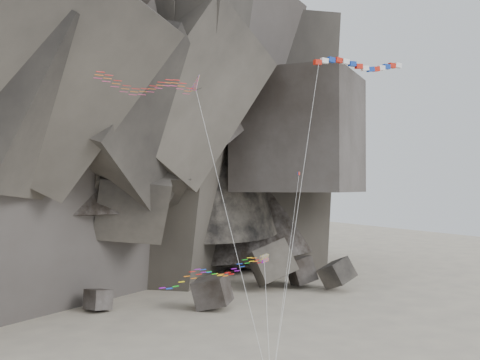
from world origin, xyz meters
TOP-DOWN VIEW (x-y plane):
  - headland at (0.00, 70.00)m, footprint 110.00×70.00m
  - boulder_field at (-11.52, 35.01)m, footprint 83.35×17.19m
  - delta_kite at (-10.00, 4.71)m, footprint 12.19×10.00m
  - banner_kite at (10.07, -1.99)m, footprint 17.89×3.46m
  - parafoil_kite at (-5.55, 0.74)m, footprint 11.91×5.02m
  - pennant_kite at (2.53, -0.64)m, footprint 7.37×4.62m

SIDE VIEW (x-z plane):
  - boulder_field at x=-11.52m, z-range -2.80..7.85m
  - parafoil_kite at x=-5.55m, z-range 6.19..17.12m
  - pennant_kite at x=2.53m, z-range 5.94..24.46m
  - delta_kite at x=-10.00m, z-range 14.17..41.86m
  - banner_kite at x=10.07m, z-range 15.81..45.39m
  - headland at x=0.00m, z-range 0.00..84.00m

